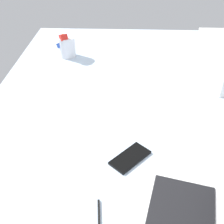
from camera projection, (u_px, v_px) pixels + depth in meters
bed_mattress at (150, 120)px, 124.18cm from camera, size 180.00×140.00×18.00cm
snack_cup at (67, 46)px, 153.42cm from camera, size 9.50×10.23×13.79cm
cell_phone at (130, 158)px, 92.23cm from camera, size 14.90×14.50×0.80cm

